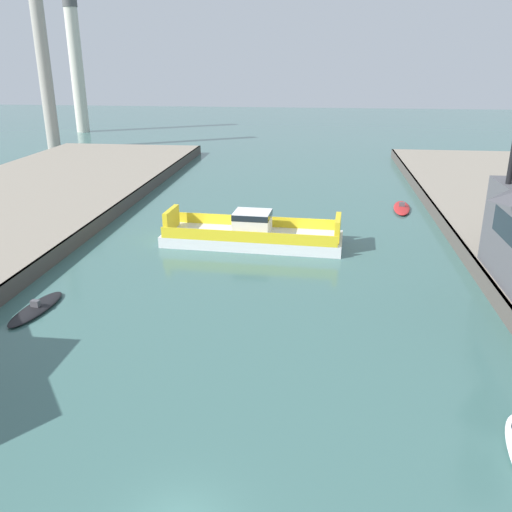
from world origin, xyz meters
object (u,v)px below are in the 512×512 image
at_px(moored_boat_near_right, 402,208).
at_px(moored_boat_mid_left, 36,308).
at_px(smokestack_distant_a, 76,63).
at_px(smokestack_distant_b, 43,57).
at_px(chain_ferry, 252,234).

height_order(moored_boat_near_right, moored_boat_mid_left, moored_boat_near_right).
height_order(moored_boat_near_right, smokestack_distant_a, smokestack_distant_a).
xyz_separation_m(moored_boat_mid_left, smokestack_distant_b, (-34.61, 73.58, 17.95)).
height_order(moored_boat_mid_left, smokestack_distant_a, smokestack_distant_a).
bearing_deg(moored_boat_mid_left, smokestack_distant_a, 111.71).
height_order(chain_ferry, moored_boat_mid_left, chain_ferry).
relative_size(chain_ferry, smokestack_distant_b, 0.54).
relative_size(chain_ferry, moored_boat_mid_left, 2.82).
bearing_deg(smokestack_distant_a, smokestack_distant_b, -78.28).
relative_size(moored_boat_mid_left, smokestack_distant_b, 0.19).
xyz_separation_m(smokestack_distant_a, smokestack_distant_b, (5.78, -27.87, 1.40)).
distance_m(moored_boat_near_right, smokestack_distant_a, 100.52).
relative_size(chain_ferry, moored_boat_near_right, 2.57).
bearing_deg(chain_ferry, smokestack_distant_b, 130.92).
bearing_deg(smokestack_distant_b, smokestack_distant_a, 101.72).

